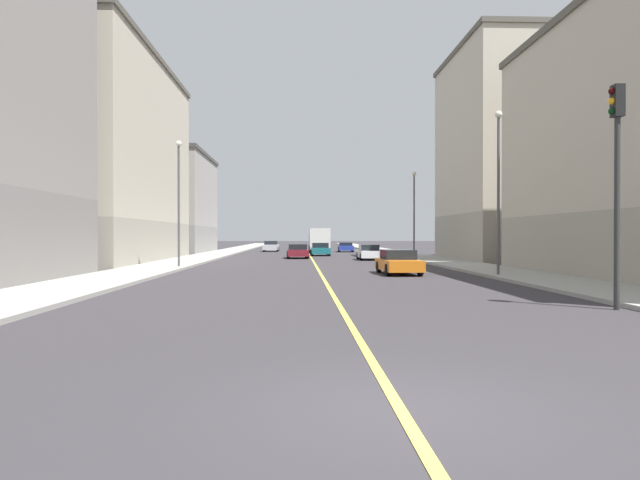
{
  "coord_description": "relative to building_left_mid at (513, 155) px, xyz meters",
  "views": [
    {
      "loc": [
        -1.22,
        -6.73,
        2.1
      ],
      "look_at": [
        0.99,
        49.79,
        1.62
      ],
      "focal_mm": 31.42,
      "sensor_mm": 36.0,
      "label": 1
    }
  ],
  "objects": [
    {
      "name": "lane_center_stripe",
      "position": [
        -16.94,
        9.13,
        -8.87
      ],
      "size": [
        0.16,
        154.0,
        0.01
      ],
      "primitive_type": "cube",
      "color": "#E5D14C",
      "rests_on": "ground"
    },
    {
      "name": "street_lamp_left_far",
      "position": [
        -8.21,
        1.03,
        -4.25
      ],
      "size": [
        0.36,
        0.36,
        7.42
      ],
      "color": "#4C4C51",
      "rests_on": "ground"
    },
    {
      "name": "car_silver",
      "position": [
        -21.67,
        26.08,
        -8.22
      ],
      "size": [
        2.01,
        4.12,
        1.37
      ],
      "color": "silver",
      "rests_on": "ground"
    },
    {
      "name": "car_orange",
      "position": [
        -12.74,
        -16.62,
        -8.24
      ],
      "size": [
        2.02,
        4.35,
        1.32
      ],
      "color": "orange",
      "rests_on": "ground"
    },
    {
      "name": "building_right_distant",
      "position": [
        -33.88,
        20.43,
        -3.0
      ],
      "size": [
        10.17,
        16.63,
        11.73
      ],
      "color": "gray",
      "rests_on": "ground"
    },
    {
      "name": "sidewalk_right",
      "position": [
        -27.01,
        9.13,
        -8.8
      ],
      "size": [
        3.88,
        168.0,
        0.15
      ],
      "primitive_type": "cube",
      "color": "#9E9B93",
      "rests_on": "ground"
    },
    {
      "name": "car_white",
      "position": [
        -12.13,
        0.86,
        -8.23
      ],
      "size": [
        1.81,
        4.02,
        1.31
      ],
      "color": "white",
      "rests_on": "ground"
    },
    {
      "name": "street_lamp_right_near",
      "position": [
        -25.67,
        -11.1,
        -4.0
      ],
      "size": [
        0.36,
        0.36,
        7.89
      ],
      "color": "#4C4C51",
      "rests_on": "ground"
    },
    {
      "name": "sidewalk_left",
      "position": [
        -6.87,
        9.13,
        -8.8
      ],
      "size": [
        3.88,
        168.0,
        0.15
      ],
      "primitive_type": "cube",
      "color": "#9E9B93",
      "rests_on": "ground"
    },
    {
      "name": "street_lamp_left_near",
      "position": [
        -8.21,
        -19.17,
        -3.88
      ],
      "size": [
        0.36,
        0.36,
        8.13
      ],
      "color": "#4C4C51",
      "rests_on": "ground"
    },
    {
      "name": "building_right_midblock",
      "position": [
        -33.88,
        -2.19,
        -0.86
      ],
      "size": [
        10.17,
        22.9,
        16.02
      ],
      "color": "#9D9688",
      "rests_on": "ground"
    },
    {
      "name": "car_blue",
      "position": [
        -12.13,
        24.03,
        -8.28
      ],
      "size": [
        2.04,
        4.12,
        1.2
      ],
      "color": "#23389E",
      "rests_on": "ground"
    },
    {
      "name": "car_teal",
      "position": [
        -15.88,
        11.21,
        -8.22
      ],
      "size": [
        1.96,
        4.47,
        1.32
      ],
      "color": "#196670",
      "rests_on": "ground"
    },
    {
      "name": "ground_plane",
      "position": [
        -16.94,
        -39.87,
        -8.87
      ],
      "size": [
        400.0,
        400.0,
        0.0
      ],
      "primitive_type": "plane",
      "color": "#322F33",
      "rests_on": "ground"
    },
    {
      "name": "car_maroon",
      "position": [
        -18.21,
        4.53,
        -8.25
      ],
      "size": [
        2.05,
        4.2,
        1.29
      ],
      "color": "maroon",
      "rests_on": "ground"
    },
    {
      "name": "building_left_mid",
      "position": [
        0.0,
        0.0,
        0.0
      ],
      "size": [
        10.17,
        14.37,
        17.73
      ],
      "color": "#9D9688",
      "rests_on": "ground"
    },
    {
      "name": "box_truck",
      "position": [
        -15.67,
        19.4,
        -7.33
      ],
      "size": [
        2.4,
        7.02,
        2.91
      ],
      "color": "navy",
      "rests_on": "ground"
    },
    {
      "name": "traffic_light_left_near",
      "position": [
        -9.23,
        -31.24,
        -4.81
      ],
      "size": [
        0.4,
        0.32,
        6.31
      ],
      "color": "#2D2D2D",
      "rests_on": "ground"
    }
  ]
}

